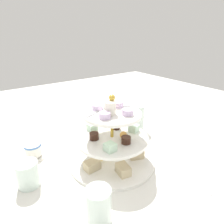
{
  "coord_description": "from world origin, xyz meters",
  "views": [
    {
      "loc": [
        0.34,
        0.47,
        0.42
      ],
      "look_at": [
        0.0,
        0.0,
        0.18
      ],
      "focal_mm": 32.08,
      "sensor_mm": 36.0,
      "label": 1
    }
  ],
  "objects_px": {
    "tiered_serving_stand": "(112,143)",
    "water_glass_tall_right": "(137,117)",
    "butter_knife_left": "(211,176)",
    "butter_knife_right": "(69,128)",
    "water_glass_mid_back": "(99,207)",
    "teacup_with_saucer": "(33,151)",
    "water_glass_short_left": "(28,174)"
  },
  "relations": [
    {
      "from": "butter_knife_left",
      "to": "butter_knife_right",
      "type": "distance_m",
      "value": 0.61
    },
    {
      "from": "water_glass_short_left",
      "to": "butter_knife_left",
      "type": "distance_m",
      "value": 0.55
    },
    {
      "from": "butter_knife_right",
      "to": "water_glass_mid_back",
      "type": "height_order",
      "value": "water_glass_mid_back"
    },
    {
      "from": "tiered_serving_stand",
      "to": "water_glass_tall_right",
      "type": "distance_m",
      "value": 0.27
    },
    {
      "from": "water_glass_tall_right",
      "to": "tiered_serving_stand",
      "type": "bearing_deg",
      "value": 29.53
    },
    {
      "from": "butter_knife_left",
      "to": "water_glass_tall_right",
      "type": "bearing_deg",
      "value": 55.49
    },
    {
      "from": "tiered_serving_stand",
      "to": "teacup_with_saucer",
      "type": "relative_size",
      "value": 3.26
    },
    {
      "from": "teacup_with_saucer",
      "to": "water_glass_short_left",
      "type": "bearing_deg",
      "value": 68.95
    },
    {
      "from": "butter_knife_right",
      "to": "water_glass_short_left",
      "type": "bearing_deg",
      "value": 34.87
    },
    {
      "from": "water_glass_mid_back",
      "to": "butter_knife_left",
      "type": "bearing_deg",
      "value": 169.18
    },
    {
      "from": "butter_knife_left",
      "to": "water_glass_mid_back",
      "type": "relative_size",
      "value": 1.75
    },
    {
      "from": "teacup_with_saucer",
      "to": "butter_knife_left",
      "type": "xyz_separation_m",
      "value": [
        -0.41,
        0.43,
        -0.02
      ]
    },
    {
      "from": "tiered_serving_stand",
      "to": "water_glass_short_left",
      "type": "distance_m",
      "value": 0.27
    },
    {
      "from": "tiered_serving_stand",
      "to": "butter_knife_left",
      "type": "relative_size",
      "value": 1.72
    },
    {
      "from": "water_glass_tall_right",
      "to": "butter_knife_right",
      "type": "relative_size",
      "value": 0.7
    },
    {
      "from": "tiered_serving_stand",
      "to": "butter_knife_right",
      "type": "height_order",
      "value": "tiered_serving_stand"
    },
    {
      "from": "tiered_serving_stand",
      "to": "water_glass_mid_back",
      "type": "distance_m",
      "value": 0.24
    },
    {
      "from": "teacup_with_saucer",
      "to": "water_glass_mid_back",
      "type": "distance_m",
      "value": 0.37
    },
    {
      "from": "water_glass_tall_right",
      "to": "teacup_with_saucer",
      "type": "xyz_separation_m",
      "value": [
        0.45,
        -0.05,
        -0.04
      ]
    },
    {
      "from": "tiered_serving_stand",
      "to": "butter_knife_left",
      "type": "xyz_separation_m",
      "value": [
        -0.2,
        0.25,
        -0.07
      ]
    },
    {
      "from": "teacup_with_saucer",
      "to": "butter_knife_left",
      "type": "distance_m",
      "value": 0.6
    },
    {
      "from": "water_glass_short_left",
      "to": "water_glass_mid_back",
      "type": "distance_m",
      "value": 0.25
    },
    {
      "from": "water_glass_tall_right",
      "to": "water_glass_mid_back",
      "type": "relative_size",
      "value": 1.22
    },
    {
      "from": "butter_knife_right",
      "to": "water_glass_mid_back",
      "type": "bearing_deg",
      "value": 60.72
    },
    {
      "from": "water_glass_short_left",
      "to": "teacup_with_saucer",
      "type": "xyz_separation_m",
      "value": [
        -0.05,
        -0.14,
        -0.01
      ]
    },
    {
      "from": "water_glass_tall_right",
      "to": "water_glass_mid_back",
      "type": "height_order",
      "value": "water_glass_tall_right"
    },
    {
      "from": "tiered_serving_stand",
      "to": "water_glass_tall_right",
      "type": "height_order",
      "value": "tiered_serving_stand"
    },
    {
      "from": "teacup_with_saucer",
      "to": "water_glass_mid_back",
      "type": "xyz_separation_m",
      "value": [
        -0.05,
        0.36,
        0.02
      ]
    },
    {
      "from": "teacup_with_saucer",
      "to": "tiered_serving_stand",
      "type": "bearing_deg",
      "value": 138.34
    },
    {
      "from": "water_glass_short_left",
      "to": "water_glass_tall_right",
      "type": "bearing_deg",
      "value": -170.5
    },
    {
      "from": "teacup_with_saucer",
      "to": "water_glass_mid_back",
      "type": "height_order",
      "value": "water_glass_mid_back"
    },
    {
      "from": "water_glass_short_left",
      "to": "butter_knife_right",
      "type": "relative_size",
      "value": 0.45
    }
  ]
}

